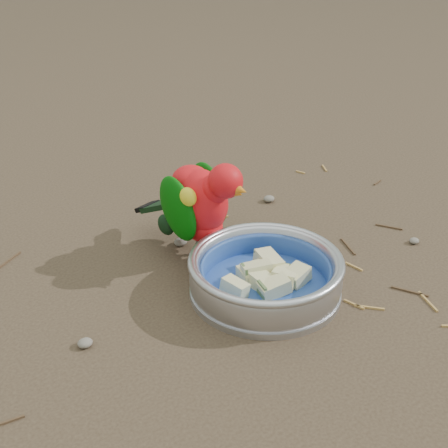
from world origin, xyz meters
TOP-DOWN VIEW (x-y plane):
  - ground at (0.00, 0.00)m, footprint 60.00×60.00m
  - food_bowl at (-0.03, 0.09)m, footprint 0.23×0.23m
  - bowl_wall at (-0.03, 0.09)m, footprint 0.23×0.23m
  - fruit_wedges at (-0.03, 0.09)m, footprint 0.14×0.14m
  - lory_parrot at (-0.05, 0.24)m, footprint 0.14×0.23m
  - ground_debris at (-0.02, 0.03)m, footprint 0.90×0.80m

SIDE VIEW (x-z plane):
  - ground at x=0.00m, z-range 0.00..0.00m
  - ground_debris at x=-0.02m, z-range 0.00..0.01m
  - food_bowl at x=-0.03m, z-range 0.00..0.02m
  - fruit_wedges at x=-0.03m, z-range 0.02..0.05m
  - bowl_wall at x=-0.03m, z-range 0.02..0.06m
  - lory_parrot at x=-0.05m, z-range 0.00..0.17m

